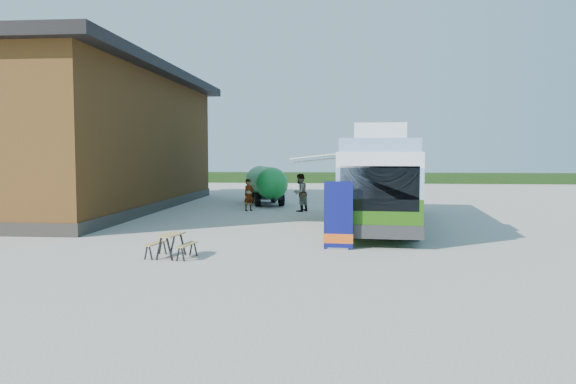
# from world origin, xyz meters

# --- Properties ---
(ground) EXTENTS (100.00, 100.00, 0.00)m
(ground) POSITION_xyz_m (0.00, 0.00, 0.00)
(ground) COLOR #BCB7AD
(ground) RESTS_ON ground
(barn) EXTENTS (9.60, 21.20, 7.50)m
(barn) POSITION_xyz_m (-10.50, 10.00, 3.59)
(barn) COLOR brown
(barn) RESTS_ON ground
(hedge) EXTENTS (40.00, 3.00, 1.00)m
(hedge) POSITION_xyz_m (8.00, 38.00, 0.50)
(hedge) COLOR #264419
(hedge) RESTS_ON ground
(bus) EXTENTS (3.74, 13.24, 4.02)m
(bus) POSITION_xyz_m (4.52, 4.92, 1.92)
(bus) COLOR #346F12
(bus) RESTS_ON ground
(awning) EXTENTS (3.12, 4.66, 0.54)m
(awning) POSITION_xyz_m (2.51, 5.09, 2.92)
(awning) COLOR white
(awning) RESTS_ON ground
(banner) EXTENTS (0.93, 0.23, 2.13)m
(banner) POSITION_xyz_m (2.77, -1.63, 0.87)
(banner) COLOR #0C105B
(banner) RESTS_ON ground
(picnic_table) EXTENTS (1.34, 1.23, 0.68)m
(picnic_table) POSITION_xyz_m (-2.00, -3.45, 0.51)
(picnic_table) COLOR tan
(picnic_table) RESTS_ON ground
(person_a) EXTENTS (0.71, 0.71, 1.66)m
(person_a) POSITION_xyz_m (-1.90, 9.63, 0.83)
(person_a) COLOR #999999
(person_a) RESTS_ON ground
(person_b) EXTENTS (1.12, 1.19, 1.95)m
(person_b) POSITION_xyz_m (0.76, 9.58, 0.97)
(person_b) COLOR #999999
(person_b) RESTS_ON ground
(slurry_tanker) EXTENTS (2.97, 5.75, 2.21)m
(slurry_tanker) POSITION_xyz_m (-1.52, 13.39, 1.27)
(slurry_tanker) COLOR #188937
(slurry_tanker) RESTS_ON ground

